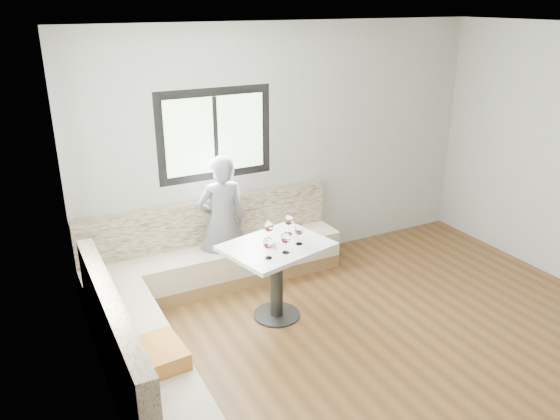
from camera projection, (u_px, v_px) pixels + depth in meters
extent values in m
cube|color=brown|center=(422.00, 367.00, 4.79)|extent=(5.00, 5.00, 0.01)
cube|color=white|center=(460.00, 32.00, 3.77)|extent=(5.00, 5.00, 0.01)
cube|color=#B7B7B2|center=(288.00, 147.00, 6.35)|extent=(5.00, 0.01, 2.80)
cube|color=#B7B7B2|center=(115.00, 293.00, 3.21)|extent=(0.01, 5.00, 2.80)
cube|color=black|center=(215.00, 135.00, 5.86)|extent=(1.30, 0.02, 1.00)
cube|color=black|center=(86.00, 205.00, 3.86)|extent=(0.02, 1.30, 1.00)
cube|color=olive|center=(217.00, 278.00, 6.15)|extent=(2.90, 0.55, 0.16)
cube|color=beige|center=(217.00, 260.00, 6.07)|extent=(2.90, 0.55, 0.29)
cube|color=beige|center=(208.00, 221.00, 6.09)|extent=(2.90, 0.14, 0.50)
cube|color=olive|center=(146.00, 381.00, 4.48)|extent=(0.55, 2.25, 0.16)
cube|color=beige|center=(143.00, 358.00, 4.40)|extent=(0.55, 2.25, 0.29)
cube|color=beige|center=(112.00, 323.00, 4.17)|extent=(0.14, 2.25, 0.50)
cube|color=#AC6839|center=(152.00, 356.00, 4.08)|extent=(0.49, 0.49, 0.14)
cylinder|color=black|center=(277.00, 314.00, 5.56)|extent=(0.47, 0.47, 0.02)
cylinder|color=black|center=(277.00, 283.00, 5.42)|extent=(0.13, 0.13, 0.75)
cube|color=silver|center=(276.00, 247.00, 5.28)|extent=(1.12, 0.96, 0.04)
imported|color=#5E5C63|center=(222.00, 222.00, 5.92)|extent=(0.57, 0.39, 1.50)
cylinder|color=white|center=(270.00, 244.00, 5.24)|extent=(0.11, 0.11, 0.04)
sphere|color=black|center=(271.00, 242.00, 5.25)|extent=(0.02, 0.02, 0.02)
sphere|color=black|center=(268.00, 243.00, 5.23)|extent=(0.02, 0.02, 0.02)
sphere|color=black|center=(271.00, 243.00, 5.22)|extent=(0.02, 0.02, 0.02)
cylinder|color=white|center=(268.00, 258.00, 4.99)|extent=(0.07, 0.07, 0.01)
cylinder|color=white|center=(268.00, 253.00, 4.98)|extent=(0.01, 0.01, 0.09)
ellipsoid|color=white|center=(268.00, 243.00, 4.94)|extent=(0.09, 0.09, 0.11)
cylinder|color=#4C080F|center=(268.00, 246.00, 4.95)|extent=(0.06, 0.06, 0.02)
cylinder|color=white|center=(286.00, 252.00, 5.10)|extent=(0.07, 0.07, 0.01)
cylinder|color=white|center=(286.00, 248.00, 5.08)|extent=(0.01, 0.01, 0.09)
ellipsoid|color=white|center=(286.00, 238.00, 5.05)|extent=(0.09, 0.09, 0.11)
cylinder|color=#4C080F|center=(286.00, 241.00, 5.06)|extent=(0.06, 0.06, 0.02)
cylinder|color=white|center=(299.00, 244.00, 5.28)|extent=(0.07, 0.07, 0.01)
cylinder|color=white|center=(299.00, 239.00, 5.26)|extent=(0.01, 0.01, 0.09)
ellipsoid|color=white|center=(299.00, 229.00, 5.23)|extent=(0.09, 0.09, 0.11)
cylinder|color=#4C080F|center=(299.00, 232.00, 5.24)|extent=(0.06, 0.06, 0.02)
cylinder|color=white|center=(269.00, 240.00, 5.35)|extent=(0.07, 0.07, 0.01)
cylinder|color=white|center=(269.00, 236.00, 5.34)|extent=(0.01, 0.01, 0.09)
ellipsoid|color=white|center=(269.00, 226.00, 5.30)|extent=(0.09, 0.09, 0.11)
cylinder|color=#4C080F|center=(269.00, 229.00, 5.31)|extent=(0.06, 0.06, 0.02)
cylinder|color=white|center=(289.00, 234.00, 5.50)|extent=(0.07, 0.07, 0.01)
cylinder|color=white|center=(289.00, 229.00, 5.49)|extent=(0.01, 0.01, 0.09)
ellipsoid|color=white|center=(289.00, 220.00, 5.45)|extent=(0.09, 0.09, 0.11)
cylinder|color=#4C080F|center=(289.00, 223.00, 5.46)|extent=(0.06, 0.06, 0.02)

